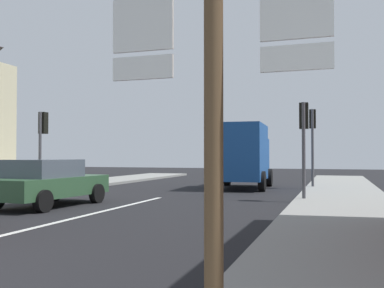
# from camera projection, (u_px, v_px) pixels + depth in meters

# --- Properties ---
(ground_plane) EXTENTS (80.00, 80.00, 0.00)m
(ground_plane) POSITION_uv_depth(u_px,v_px,m) (137.00, 203.00, 14.82)
(ground_plane) COLOR black
(sidewalk_right) EXTENTS (3.15, 44.00, 0.14)m
(sidewalk_right) POSITION_uv_depth(u_px,v_px,m) (346.00, 218.00, 10.90)
(sidewalk_right) COLOR gray
(sidewalk_right) RESTS_ON ground
(lane_centre_stripe) EXTENTS (0.16, 12.00, 0.01)m
(lane_centre_stripe) POSITION_uv_depth(u_px,v_px,m) (69.00, 220.00, 11.02)
(lane_centre_stripe) COLOR silver
(lane_centre_stripe) RESTS_ON ground
(sedan_far) EXTENTS (2.14, 4.28, 1.47)m
(sedan_far) POSITION_uv_depth(u_px,v_px,m) (48.00, 182.00, 13.92)
(sedan_far) COLOR #2D5133
(sedan_far) RESTS_ON ground
(delivery_truck) EXTENTS (2.69, 5.10, 3.05)m
(delivery_truck) POSITION_uv_depth(u_px,v_px,m) (242.00, 154.00, 21.35)
(delivery_truck) COLOR #19478C
(delivery_truck) RESTS_ON ground
(route_sign_post) EXTENTS (1.66, 0.14, 3.20)m
(route_sign_post) POSITION_uv_depth(u_px,v_px,m) (214.00, 113.00, 3.20)
(route_sign_post) COLOR brown
(route_sign_post) RESTS_ON ground
(traffic_light_near_right) EXTENTS (0.30, 0.49, 3.42)m
(traffic_light_near_right) POSITION_uv_depth(u_px,v_px,m) (304.00, 128.00, 15.26)
(traffic_light_near_right) COLOR #47474C
(traffic_light_near_right) RESTS_ON ground
(traffic_light_near_left) EXTENTS (0.30, 0.49, 3.40)m
(traffic_light_near_left) POSITION_uv_depth(u_px,v_px,m) (42.00, 133.00, 18.47)
(traffic_light_near_left) COLOR #47474C
(traffic_light_near_left) RESTS_ON ground
(traffic_light_far_right) EXTENTS (0.30, 0.49, 3.79)m
(traffic_light_far_right) POSITION_uv_depth(u_px,v_px,m) (313.00, 130.00, 21.09)
(traffic_light_far_right) COLOR #47474C
(traffic_light_far_right) RESTS_ON ground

